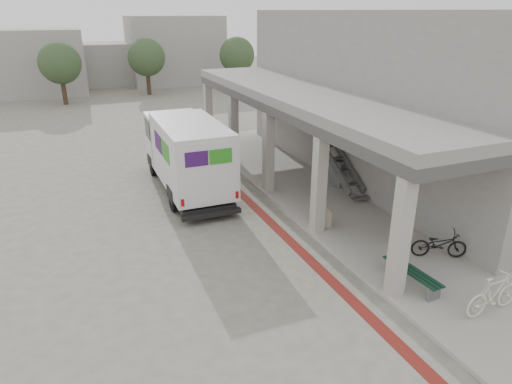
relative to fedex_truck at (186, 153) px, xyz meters
name	(u,v)px	position (x,y,z in m)	size (l,w,h in m)	color
ground	(266,251)	(0.87, -6.01, -1.62)	(120.00, 120.00, 0.00)	#646055
bike_lane_stripe	(269,220)	(1.87, -4.01, -1.61)	(0.35, 40.00, 0.01)	maroon
sidewalk	(372,227)	(4.87, -6.01, -1.56)	(4.40, 28.00, 0.12)	#A29C91
transit_building	(371,101)	(7.70, -1.51, 1.78)	(7.60, 17.00, 7.00)	gray
distant_backdrop	(84,59)	(-1.97, 29.87, 1.08)	(28.00, 10.00, 6.50)	gray
tree_left	(60,63)	(-4.13, 21.99, 1.56)	(3.20, 3.20, 4.80)	#38281C
tree_mid	(146,58)	(2.87, 23.99, 1.56)	(3.20, 3.20, 4.80)	#38281C
tree_right	(237,55)	(10.87, 22.99, 1.56)	(3.20, 3.20, 4.80)	#38281C
fedex_truck	(186,153)	(0.00, 0.00, 0.00)	(2.35, 7.17, 3.04)	black
bench	(412,274)	(3.63, -9.40, -1.19)	(0.52, 1.89, 0.44)	slate
bollard_near	(327,217)	(3.44, -5.34, -1.18)	(0.43, 0.43, 0.64)	tan
bollard_far	(404,239)	(4.86, -7.63, -1.23)	(0.37, 0.37, 0.55)	#9D9678
utility_cabinet	(339,173)	(5.87, -2.26, -0.93)	(0.52, 0.69, 1.14)	gray
bicycle_black	(439,244)	(5.38, -8.51, -1.08)	(0.56, 1.62, 0.85)	black
bicycle_cream	(494,294)	(4.61, -11.11, -0.98)	(0.49, 1.73, 1.04)	beige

